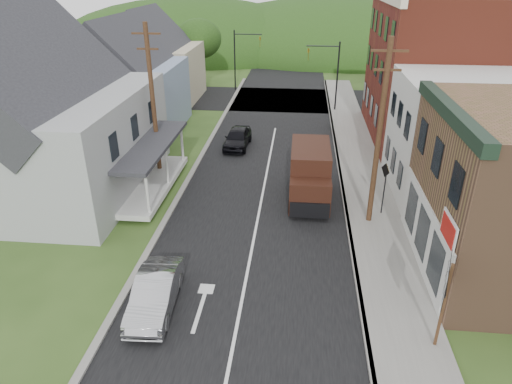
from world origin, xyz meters
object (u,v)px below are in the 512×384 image
(silver_sedan, at_px, (155,293))
(warning_sign, at_px, (385,182))
(delivery_van, at_px, (310,174))
(dark_sedan, at_px, (238,138))
(route_sign_cluster, at_px, (445,294))

(silver_sedan, height_order, warning_sign, warning_sign)
(silver_sedan, relative_size, warning_sign, 1.46)
(delivery_van, bearing_deg, silver_sedan, -120.77)
(dark_sedan, bearing_deg, delivery_van, -53.78)
(route_sign_cluster, distance_m, warning_sign, 9.19)
(delivery_van, relative_size, warning_sign, 1.87)
(delivery_van, xyz_separation_m, warning_sign, (3.71, -1.56, 0.46))
(route_sign_cluster, bearing_deg, dark_sedan, 136.11)
(delivery_van, distance_m, warning_sign, 4.05)
(delivery_van, height_order, route_sign_cluster, route_sign_cluster)
(warning_sign, bearing_deg, silver_sedan, -159.97)
(dark_sedan, height_order, delivery_van, delivery_van)
(delivery_van, height_order, warning_sign, warning_sign)
(dark_sedan, distance_m, route_sign_cluster, 20.62)
(delivery_van, relative_size, route_sign_cluster, 1.60)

